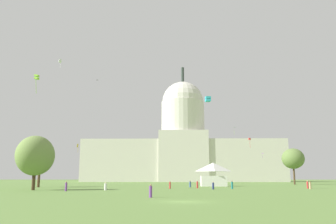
# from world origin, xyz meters

# --- Properties ---
(ground_plane) EXTENTS (800.00, 800.00, 0.00)m
(ground_plane) POSITION_xyz_m (0.00, 0.00, 0.00)
(ground_plane) COLOR olive
(capitol_building) EXTENTS (115.25, 27.01, 68.77)m
(capitol_building) POSITION_xyz_m (3.16, 169.79, 19.60)
(capitol_building) COLOR beige
(capitol_building) RESTS_ON ground_plane
(event_tent) EXTENTS (7.44, 4.57, 6.46)m
(event_tent) POSITION_xyz_m (9.47, 62.85, 3.28)
(event_tent) COLOR white
(event_tent) RESTS_ON ground_plane
(tree_west_far) EXTENTS (6.46, 6.16, 10.71)m
(tree_west_far) POSITION_xyz_m (-35.26, 52.19, 7.14)
(tree_west_far) COLOR #4C3823
(tree_west_far) RESTS_ON ground_plane
(tree_west_near) EXTENTS (8.93, 9.83, 10.49)m
(tree_west_near) POSITION_xyz_m (-28.32, 32.00, 6.59)
(tree_west_near) COLOR #42301E
(tree_west_near) RESTS_ON ground_plane
(tree_east_near) EXTENTS (9.46, 9.10, 12.57)m
(tree_east_near) POSITION_xyz_m (40.46, 89.40, 8.95)
(tree_east_near) COLOR #4C3823
(tree_east_near) RESTS_ON ground_plane
(person_red_mid_center) EXTENTS (0.49, 0.49, 1.73)m
(person_red_mid_center) POSITION_xyz_m (28.14, 43.41, 0.79)
(person_red_mid_center) COLOR red
(person_red_mid_center) RESTS_ON ground_plane
(person_red_deep_crowd) EXTENTS (0.39, 0.39, 1.72)m
(person_red_deep_crowd) POSITION_xyz_m (3.94, 44.73, 0.80)
(person_red_deep_crowd) COLOR red
(person_red_deep_crowd) RESTS_ON ground_plane
(person_purple_edge_west) EXTENTS (0.42, 0.42, 1.59)m
(person_purple_edge_west) POSITION_xyz_m (-3.89, 7.29, 0.73)
(person_purple_edge_west) COLOR #703D93
(person_purple_edge_west) RESTS_ON ground_plane
(person_teal_back_center) EXTENTS (0.50, 0.50, 1.74)m
(person_teal_back_center) POSITION_xyz_m (10.96, 39.56, 0.80)
(person_teal_back_center) COLOR #1E757A
(person_teal_back_center) RESTS_ON ground_plane
(person_white_edge_east) EXTENTS (0.61, 0.61, 1.48)m
(person_white_edge_east) POSITION_xyz_m (-14.18, 31.12, 0.66)
(person_white_edge_east) COLOR silver
(person_white_edge_east) RESTS_ON ground_plane
(person_denim_front_left) EXTENTS (0.59, 0.59, 1.64)m
(person_denim_front_left) POSITION_xyz_m (2.62, 52.77, 0.73)
(person_denim_front_left) COLOR #3D5684
(person_denim_front_left) RESTS_ON ground_plane
(person_purple_mid_left) EXTENTS (0.46, 0.46, 1.69)m
(person_purple_mid_left) POSITION_xyz_m (-20.41, 27.07, 0.78)
(person_purple_mid_left) COLOR #703D93
(person_purple_mid_left) RESTS_ON ground_plane
(person_navy_near_tree_west) EXTENTS (0.53, 0.53, 1.59)m
(person_navy_near_tree_west) POSITION_xyz_m (6.67, 36.63, 0.72)
(person_navy_near_tree_west) COLOR navy
(person_navy_near_tree_west) RESTS_ON ground_plane
(person_tan_front_right) EXTENTS (0.55, 0.55, 1.61)m
(person_tan_front_right) POSITION_xyz_m (27.58, 40.39, 0.73)
(person_tan_front_right) COLOR tan
(person_tan_front_right) RESTS_ON ground_plane
(person_red_back_right) EXTENTS (0.45, 0.45, 1.67)m
(person_red_back_right) POSITION_xyz_m (-2.18, 41.22, 0.78)
(person_red_back_right) COLOR red
(person_red_back_right) RESTS_ON ground_plane
(kite_red_mid) EXTENTS (0.99, 0.98, 4.18)m
(kite_red_mid) POSITION_xyz_m (30.22, 112.29, 18.38)
(kite_red_mid) COLOR red
(kite_green_mid) EXTENTS (1.42, 1.80, 3.21)m
(kite_green_mid) POSITION_xyz_m (24.51, 117.39, 23.78)
(kite_green_mid) COLOR green
(kite_black_high) EXTENTS (1.22, 1.09, 0.19)m
(kite_black_high) POSITION_xyz_m (-36.39, 113.83, 45.00)
(kite_black_high) COLOR black
(kite_violet_low) EXTENTS (1.18, 1.07, 1.84)m
(kite_violet_low) POSITION_xyz_m (37.32, 119.43, 12.43)
(kite_violet_low) COLOR purple
(kite_white_high) EXTENTS (1.08, 1.09, 2.82)m
(kite_white_high) POSITION_xyz_m (-38.69, 72.25, 39.90)
(kite_white_high) COLOR white
(kite_lime_mid) EXTENTS (0.92, 0.87, 3.94)m
(kite_lime_mid) POSITION_xyz_m (-29.45, 32.64, 22.65)
(kite_lime_mid) COLOR #8CD133
(kite_gold_low) EXTENTS (0.46, 0.96, 2.72)m
(kite_gold_low) POSITION_xyz_m (-31.25, 71.15, 11.87)
(kite_gold_low) COLOR gold
(kite_cyan_mid) EXTENTS (1.23, 1.22, 1.04)m
(kite_cyan_mid) POSITION_xyz_m (5.80, 34.61, 18.32)
(kite_cyan_mid) COLOR #33BCDB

